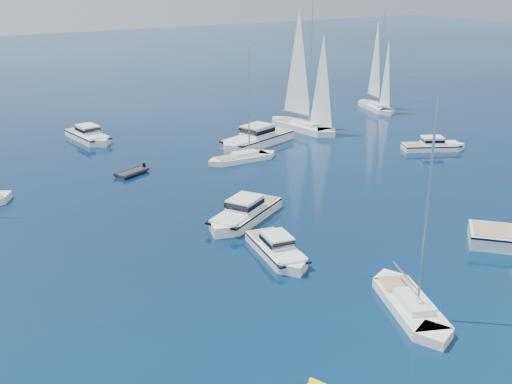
# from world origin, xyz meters

# --- Properties ---
(motor_cruiser_left) EXTENTS (3.87, 8.19, 2.07)m
(motor_cruiser_left) POSITION_xyz_m (-5.55, 18.87, 0.00)
(motor_cruiser_left) COLOR white
(motor_cruiser_left) RESTS_ON ground
(motor_cruiser_centre) EXTENTS (9.69, 7.08, 2.48)m
(motor_cruiser_centre) POSITION_xyz_m (-4.01, 26.05, 0.00)
(motor_cruiser_centre) COLOR white
(motor_cruiser_centre) RESTS_ON ground
(motor_cruiser_far_r) EXTENTS (7.97, 5.80, 2.04)m
(motor_cruiser_far_r) POSITION_xyz_m (25.81, 32.36, 0.00)
(motor_cruiser_far_r) COLOR white
(motor_cruiser_far_r) RESTS_ON ground
(motor_cruiser_distant) EXTENTS (12.16, 6.86, 3.05)m
(motor_cruiser_distant) POSITION_xyz_m (9.78, 45.43, 0.00)
(motor_cruiser_distant) COLOR silver
(motor_cruiser_distant) RESTS_ON ground
(motor_cruiser_horizon) EXTENTS (3.73, 9.34, 2.39)m
(motor_cruiser_horizon) POSITION_xyz_m (-6.23, 58.33, 0.00)
(motor_cruiser_horizon) COLOR white
(motor_cruiser_horizon) RESTS_ON ground
(sailboat_fore) EXTENTS (5.95, 9.62, 13.84)m
(sailboat_fore) POSITION_xyz_m (-3.17, 8.13, 0.00)
(sailboat_fore) COLOR white
(sailboat_fore) RESTS_ON ground
(sailboat_centre) EXTENTS (8.73, 2.66, 12.69)m
(sailboat_centre) POSITION_xyz_m (4.97, 40.74, 0.00)
(sailboat_centre) COLOR white
(sailboat_centre) RESTS_ON ground
(sailboat_sails_r) EXTENTS (4.68, 12.40, 17.79)m
(sailboat_sails_r) POSITION_xyz_m (19.03, 48.47, 0.00)
(sailboat_sails_r) COLOR silver
(sailboat_sails_r) RESTS_ON ground
(sailboat_sails_far) EXTENTS (5.32, 10.26, 14.61)m
(sailboat_sails_far) POSITION_xyz_m (35.84, 52.54, 0.00)
(sailboat_sails_far) COLOR silver
(sailboat_sails_far) RESTS_ON ground
(tender_grey_far) EXTENTS (4.19, 3.30, 0.95)m
(tender_grey_far) POSITION_xyz_m (-7.08, 42.79, 0.00)
(tender_grey_far) COLOR black
(tender_grey_far) RESTS_ON ground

